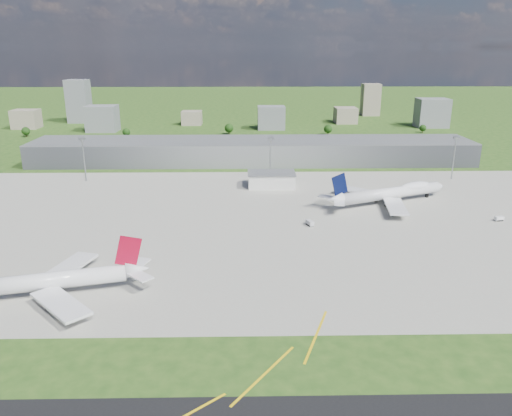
{
  "coord_description": "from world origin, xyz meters",
  "views": [
    {
      "loc": [
        -4.03,
        -175.42,
        76.47
      ],
      "look_at": [
        -0.05,
        32.74,
        9.0
      ],
      "focal_mm": 35.0,
      "sensor_mm": 36.0,
      "label": 1
    }
  ],
  "objects_px": {
    "airliner_blue_quad": "(391,193)",
    "tug_yellow": "(131,245)",
    "airliner_red_twin": "(46,282)",
    "van_white_near": "(310,223)",
    "van_white_far": "(499,219)"
  },
  "relations": [
    {
      "from": "airliner_red_twin",
      "to": "airliner_blue_quad",
      "type": "distance_m",
      "value": 169.09
    },
    {
      "from": "airliner_blue_quad",
      "to": "van_white_far",
      "type": "relative_size",
      "value": 15.93
    },
    {
      "from": "van_white_near",
      "to": "tug_yellow",
      "type": "bearing_deg",
      "value": 85.24
    },
    {
      "from": "tug_yellow",
      "to": "van_white_near",
      "type": "height_order",
      "value": "van_white_near"
    },
    {
      "from": "airliner_blue_quad",
      "to": "tug_yellow",
      "type": "xyz_separation_m",
      "value": [
        -120.28,
        -56.97,
        -4.34
      ]
    },
    {
      "from": "airliner_red_twin",
      "to": "tug_yellow",
      "type": "relative_size",
      "value": 17.37
    },
    {
      "from": "van_white_near",
      "to": "airliner_red_twin",
      "type": "bearing_deg",
      "value": 102.61
    },
    {
      "from": "van_white_near",
      "to": "van_white_far",
      "type": "bearing_deg",
      "value": -109.19
    },
    {
      "from": "airliner_blue_quad",
      "to": "tug_yellow",
      "type": "distance_m",
      "value": 133.17
    },
    {
      "from": "tug_yellow",
      "to": "van_white_near",
      "type": "distance_m",
      "value": 78.35
    },
    {
      "from": "tug_yellow",
      "to": "van_white_near",
      "type": "relative_size",
      "value": 0.75
    },
    {
      "from": "airliner_red_twin",
      "to": "van_white_near",
      "type": "xyz_separation_m",
      "value": [
        92.43,
        64.3,
        -3.68
      ]
    },
    {
      "from": "airliner_blue_quad",
      "to": "van_white_near",
      "type": "relative_size",
      "value": 13.64
    },
    {
      "from": "van_white_far",
      "to": "airliner_red_twin",
      "type": "bearing_deg",
      "value": -171.52
    },
    {
      "from": "airliner_red_twin",
      "to": "tug_yellow",
      "type": "bearing_deg",
      "value": -127.33
    }
  ]
}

